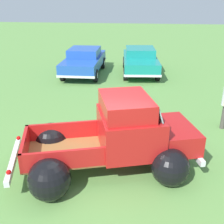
# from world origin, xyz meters

# --- Properties ---
(ground_plane) EXTENTS (80.00, 80.00, 0.00)m
(ground_plane) POSITION_xyz_m (0.00, 0.00, 0.00)
(ground_plane) COLOR #609347
(vintage_pickup_truck) EXTENTS (4.98, 3.73, 1.96)m
(vintage_pickup_truck) POSITION_xyz_m (0.37, 0.11, 0.76)
(vintage_pickup_truck) COLOR black
(vintage_pickup_truck) RESTS_ON ground
(show_car_0) EXTENTS (2.02, 4.54, 1.43)m
(show_car_0) POSITION_xyz_m (-2.49, 9.10, 0.79)
(show_car_0) COLOR black
(show_car_0) RESTS_ON ground
(show_car_1) EXTENTS (2.28, 4.55, 1.43)m
(show_car_1) POSITION_xyz_m (0.64, 9.62, 0.78)
(show_car_1) COLOR black
(show_car_1) RESTS_ON ground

